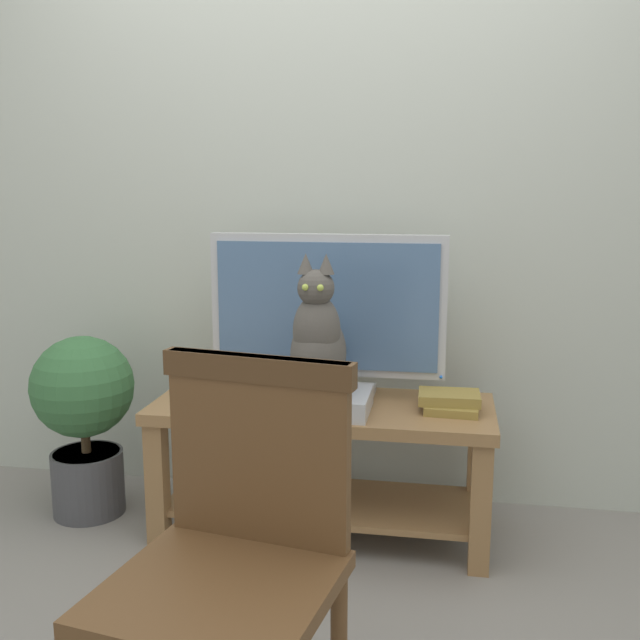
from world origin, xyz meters
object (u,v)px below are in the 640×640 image
(tv_stand, at_px, (322,444))
(cat, at_px, (318,341))
(media_box, at_px, (318,401))
(wooden_chair, at_px, (236,537))
(potted_plant, at_px, (84,411))
(tv, at_px, (327,312))
(book_stack, at_px, (450,402))

(tv_stand, relative_size, cat, 2.53)
(media_box, height_order, wooden_chair, wooden_chair)
(tv_stand, bearing_deg, potted_plant, 179.80)
(tv_stand, relative_size, wooden_chair, 1.36)
(tv_stand, xyz_separation_m, tv, (0.00, 0.11, 0.48))
(wooden_chair, distance_m, book_stack, 1.18)
(tv_stand, bearing_deg, wooden_chair, -90.20)
(tv, bearing_deg, media_box, -89.37)
(tv_stand, distance_m, media_box, 0.22)
(tv, bearing_deg, wooden_chair, -90.18)
(media_box, bearing_deg, tv, 90.63)
(cat, xyz_separation_m, potted_plant, (-0.95, 0.11, -0.34))
(media_box, bearing_deg, potted_plant, 174.22)
(wooden_chair, height_order, potted_plant, wooden_chair)
(cat, relative_size, potted_plant, 0.68)
(cat, relative_size, book_stack, 2.24)
(media_box, distance_m, book_stack, 0.47)
(tv, relative_size, media_box, 2.43)
(cat, bearing_deg, tv_stand, 91.68)
(tv_stand, xyz_separation_m, book_stack, (0.46, -0.01, 0.19))
(tv, height_order, cat, tv)
(tv_stand, relative_size, tv, 1.41)
(cat, distance_m, wooden_chair, 1.01)
(book_stack, height_order, potted_plant, potted_plant)
(tv, xyz_separation_m, potted_plant, (-0.95, -0.10, -0.41))
(book_stack, bearing_deg, wooden_chair, -113.23)
(cat, bearing_deg, tv, 90.84)
(tv, bearing_deg, potted_plant, -173.86)
(media_box, relative_size, potted_plant, 0.50)
(tv_stand, bearing_deg, cat, -88.32)
(book_stack, bearing_deg, media_box, -169.51)
(potted_plant, bearing_deg, book_stack, -0.45)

